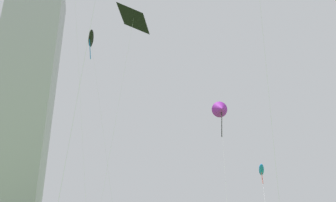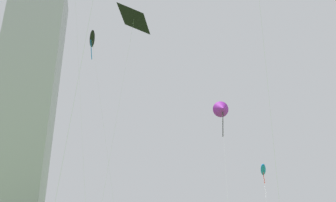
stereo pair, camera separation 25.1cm
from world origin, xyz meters
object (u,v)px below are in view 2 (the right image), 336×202
(kite_flying_3, at_px, (92,39))
(kite_flying_4, at_px, (222,109))
(kite_flying_2, at_px, (134,19))
(kite_flying_0, at_px, (263,170))
(distant_highrise_0, at_px, (25,104))

(kite_flying_3, distance_m, kite_flying_4, 20.75)
(kite_flying_2, relative_size, kite_flying_3, 0.88)
(kite_flying_0, height_order, kite_flying_4, kite_flying_4)
(kite_flying_3, relative_size, distant_highrise_0, 0.31)
(kite_flying_3, relative_size, kite_flying_4, 1.56)
(kite_flying_0, height_order, distant_highrise_0, distant_highrise_0)
(kite_flying_0, distance_m, kite_flying_4, 13.25)
(kite_flying_3, height_order, kite_flying_4, kite_flying_3)
(kite_flying_4, relative_size, distant_highrise_0, 0.20)
(kite_flying_0, bearing_deg, distant_highrise_0, 119.23)
(kite_flying_0, xyz_separation_m, distant_highrise_0, (-45.28, 80.94, 35.77))
(kite_flying_4, height_order, distant_highrise_0, distant_highrise_0)
(kite_flying_2, height_order, kite_flying_3, kite_flying_3)
(kite_flying_0, distance_m, distant_highrise_0, 99.40)
(kite_flying_4, xyz_separation_m, distant_highrise_0, (-36.10, 88.67, 30.16))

